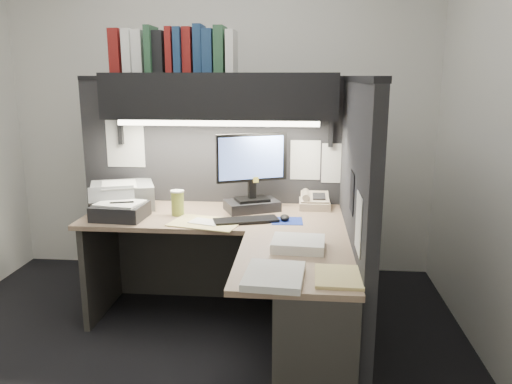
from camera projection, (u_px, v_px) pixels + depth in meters
floor at (183, 358)px, 2.95m from camera, size 3.50×3.50×0.00m
wall_back at (220, 111)px, 4.09m from camera, size 3.50×0.04×2.70m
wall_front at (18, 197)px, 1.19m from camera, size 3.50×0.04×2.70m
partition_back at (213, 192)px, 3.66m from camera, size 1.90×0.06×1.60m
partition_right at (354, 224)px, 2.85m from camera, size 0.06×1.50×1.60m
desk at (255, 292)px, 2.81m from camera, size 1.70×1.53×0.73m
overhead_shelf at (220, 96)px, 3.32m from camera, size 1.55×0.34×0.30m
task_light_tube at (217, 123)px, 3.22m from camera, size 1.32×0.04×0.04m
monitor at (252, 180)px, 3.37m from camera, size 0.46×0.34×0.53m
keyboard at (246, 220)px, 3.15m from camera, size 0.43×0.25×0.02m
mousepad at (287, 221)px, 3.16m from camera, size 0.20×0.19×0.00m
mouse at (285, 217)px, 3.17m from camera, size 0.07×0.10×0.04m
telephone at (315, 202)px, 3.47m from camera, size 0.21×0.22×0.09m
coffee_cup at (178, 204)px, 3.28m from camera, size 0.09×0.09×0.16m
printer at (123, 196)px, 3.48m from camera, size 0.52×0.48×0.17m
notebook_stack at (120, 211)px, 3.21m from camera, size 0.34×0.29×0.10m
open_folder at (206, 223)px, 3.12m from camera, size 0.48×0.37×0.01m
paper_stack_a at (298, 244)px, 2.66m from camera, size 0.29×0.25×0.05m
paper_stack_b at (274, 276)px, 2.26m from camera, size 0.28×0.34×0.03m
manila_stack at (338, 277)px, 2.27m from camera, size 0.22×0.28×0.02m
binder_row at (175, 51)px, 3.28m from camera, size 0.82×0.26×0.30m
pinned_papers at (262, 167)px, 3.21m from camera, size 1.76×1.31×0.51m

